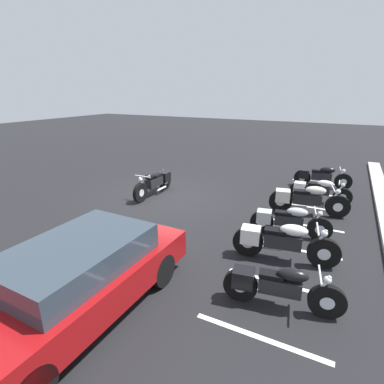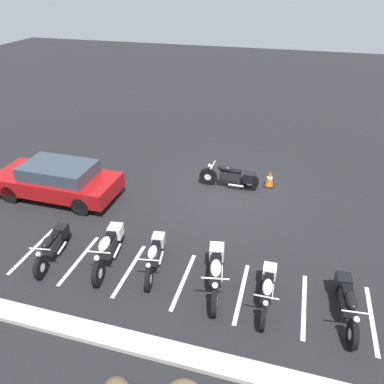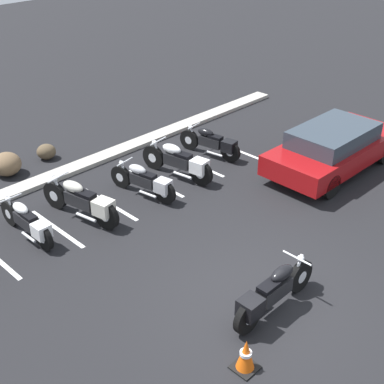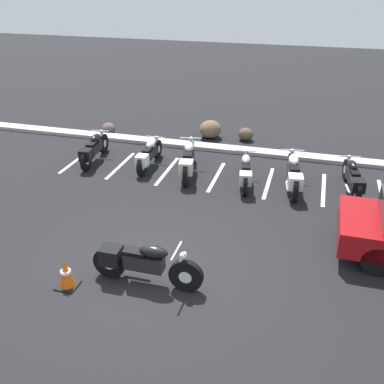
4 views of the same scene
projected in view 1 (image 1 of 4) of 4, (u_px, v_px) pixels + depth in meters
ground at (163, 196)px, 10.67m from camera, size 60.00×60.00×0.00m
motorcycle_black_featured at (155, 182)px, 10.74m from camera, size 2.22×0.62×0.87m
parked_bike_0 at (320, 176)px, 11.56m from camera, size 0.60×2.10×0.82m
parked_bike_1 at (317, 190)px, 10.03m from camera, size 0.56×1.99×0.78m
parked_bike_2 at (305, 199)px, 8.99m from camera, size 0.80×2.29×0.91m
parked_bike_3 at (286, 220)px, 7.66m from camera, size 0.68×2.02×0.80m
parked_bike_4 at (279, 241)px, 6.52m from camera, size 0.74×2.26×0.89m
parked_bike_5 at (276, 286)px, 5.10m from camera, size 0.67×2.02×0.80m
car_red at (74, 279)px, 4.85m from camera, size 4.32×1.85×1.29m
traffic_cone at (163, 176)px, 12.14m from camera, size 0.40×0.40×0.61m
stall_line_0 at (319, 183)px, 12.24m from camera, size 0.10×2.10×0.00m
stall_line_1 at (315, 193)px, 10.96m from camera, size 0.10×2.10×0.00m
stall_line_2 at (310, 207)px, 9.68m from camera, size 0.10×2.10×0.00m
stall_line_3 at (303, 225)px, 8.41m from camera, size 0.10×2.10×0.00m
stall_line_4 at (294, 249)px, 7.13m from camera, size 0.10×2.10×0.00m
stall_line_5 at (280, 283)px, 5.85m from camera, size 0.10×2.10×0.00m
stall_line_6 at (260, 337)px, 4.57m from camera, size 0.10×2.10×0.00m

